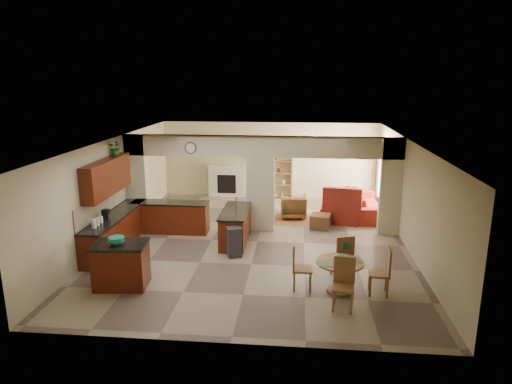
# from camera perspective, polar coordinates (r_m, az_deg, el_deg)

# --- Properties ---
(floor) EXTENTS (10.00, 10.00, 0.00)m
(floor) POSITION_cam_1_polar(r_m,az_deg,el_deg) (12.69, 0.18, -6.19)
(floor) COLOR gray
(floor) RESTS_ON ground
(ceiling) EXTENTS (10.00, 10.00, 0.00)m
(ceiling) POSITION_cam_1_polar(r_m,az_deg,el_deg) (12.00, 0.19, 6.44)
(ceiling) COLOR white
(ceiling) RESTS_ON wall_back
(wall_back) EXTENTS (8.00, 0.00, 8.00)m
(wall_back) POSITION_cam_1_polar(r_m,az_deg,el_deg) (17.15, 1.72, 4.04)
(wall_back) COLOR beige
(wall_back) RESTS_ON floor
(wall_front) EXTENTS (8.00, 0.00, 8.00)m
(wall_front) POSITION_cam_1_polar(r_m,az_deg,el_deg) (7.56, -3.36, -9.38)
(wall_front) COLOR beige
(wall_front) RESTS_ON floor
(wall_left) EXTENTS (0.00, 10.00, 10.00)m
(wall_left) POSITION_cam_1_polar(r_m,az_deg,el_deg) (13.24, -17.33, 0.35)
(wall_left) COLOR beige
(wall_left) RESTS_ON floor
(wall_right) EXTENTS (0.00, 10.00, 10.00)m
(wall_right) POSITION_cam_1_polar(r_m,az_deg,el_deg) (12.56, 18.67, -0.48)
(wall_right) COLOR beige
(wall_right) RESTS_ON floor
(partition_left_pier) EXTENTS (0.60, 0.25, 2.80)m
(partition_left_pier) POSITION_cam_1_polar(r_m,az_deg,el_deg) (14.04, -14.65, 1.30)
(partition_left_pier) COLOR beige
(partition_left_pier) RESTS_ON floor
(partition_center_pier) EXTENTS (0.80, 0.25, 2.20)m
(partition_center_pier) POSITION_cam_1_polar(r_m,az_deg,el_deg) (13.31, 0.58, -0.25)
(partition_center_pier) COLOR beige
(partition_center_pier) RESTS_ON floor
(partition_right_pier) EXTENTS (0.60, 0.25, 2.80)m
(partition_right_pier) POSITION_cam_1_polar(r_m,az_deg,el_deg) (13.45, 16.49, 0.62)
(partition_right_pier) COLOR beige
(partition_right_pier) RESTS_ON floor
(partition_header) EXTENTS (8.00, 0.25, 0.60)m
(partition_header) POSITION_cam_1_polar(r_m,az_deg,el_deg) (13.03, 0.59, 5.72)
(partition_header) COLOR beige
(partition_header) RESTS_ON partition_center_pier
(kitchen_counter) EXTENTS (2.52, 3.29, 1.48)m
(kitchen_counter) POSITION_cam_1_polar(r_m,az_deg,el_deg) (13.00, -14.42, -3.98)
(kitchen_counter) COLOR #3D0A07
(kitchen_counter) RESTS_ON floor
(upper_cabinets) EXTENTS (0.35, 2.40, 0.90)m
(upper_cabinets) POSITION_cam_1_polar(r_m,az_deg,el_deg) (12.34, -18.14, 1.79)
(upper_cabinets) COLOR #3D0A07
(upper_cabinets) RESTS_ON wall_left
(peninsula) EXTENTS (0.70, 1.85, 0.91)m
(peninsula) POSITION_cam_1_polar(r_m,az_deg,el_deg) (12.50, -2.62, -4.31)
(peninsula) COLOR #3D0A07
(peninsula) RESTS_ON floor
(wall_clock) EXTENTS (0.34, 0.03, 0.34)m
(wall_clock) POSITION_cam_1_polar(r_m,az_deg,el_deg) (13.21, -8.18, 5.47)
(wall_clock) COLOR #492718
(wall_clock) RESTS_ON partition_header
(rug) EXTENTS (1.60, 1.30, 0.01)m
(rug) POSITION_cam_1_polar(r_m,az_deg,el_deg) (14.63, 5.63, -3.45)
(rug) COLOR #965936
(rug) RESTS_ON floor
(fireplace) EXTENTS (1.60, 0.35, 1.20)m
(fireplace) POSITION_cam_1_polar(r_m,az_deg,el_deg) (17.31, -3.62, 1.47)
(fireplace) COLOR beige
(fireplace) RESTS_ON floor
(shelving_unit) EXTENTS (1.00, 0.32, 1.80)m
(shelving_unit) POSITION_cam_1_polar(r_m,az_deg,el_deg) (17.05, 2.85, 2.26)
(shelving_unit) COLOR brown
(shelving_unit) RESTS_ON floor
(window_a) EXTENTS (0.02, 0.90, 1.90)m
(window_a) POSITION_cam_1_polar(r_m,az_deg,el_deg) (14.79, 16.54, 1.02)
(window_a) COLOR white
(window_a) RESTS_ON wall_right
(window_b) EXTENTS (0.02, 0.90, 1.90)m
(window_b) POSITION_cam_1_polar(r_m,az_deg,el_deg) (16.42, 15.45, 2.37)
(window_b) COLOR white
(window_b) RESTS_ON wall_right
(glazed_door) EXTENTS (0.02, 0.70, 2.10)m
(glazed_door) POSITION_cam_1_polar(r_m,az_deg,el_deg) (15.63, 15.93, 1.19)
(glazed_door) COLOR white
(glazed_door) RESTS_ON wall_right
(drape_a_left) EXTENTS (0.10, 0.28, 2.30)m
(drape_a_left) POSITION_cam_1_polar(r_m,az_deg,el_deg) (14.21, 16.83, 0.47)
(drape_a_left) COLOR #3C1D18
(drape_a_left) RESTS_ON wall_right
(drape_a_right) EXTENTS (0.10, 0.28, 2.30)m
(drape_a_right) POSITION_cam_1_polar(r_m,az_deg,el_deg) (15.35, 15.98, 1.53)
(drape_a_right) COLOR #3C1D18
(drape_a_right) RESTS_ON wall_right
(drape_b_left) EXTENTS (0.10, 0.28, 2.30)m
(drape_b_left) POSITION_cam_1_polar(r_m,az_deg,el_deg) (15.84, 15.67, 1.93)
(drape_b_left) COLOR #3C1D18
(drape_b_left) RESTS_ON wall_right
(drape_b_right) EXTENTS (0.10, 0.28, 2.30)m
(drape_b_right) POSITION_cam_1_polar(r_m,az_deg,el_deg) (16.99, 14.98, 2.78)
(drape_b_right) COLOR #3C1D18
(drape_b_right) RESTS_ON wall_right
(ceiling_fan) EXTENTS (1.00, 1.00, 0.10)m
(ceiling_fan) POSITION_cam_1_polar(r_m,az_deg,el_deg) (14.96, 7.03, 6.95)
(ceiling_fan) COLOR white
(ceiling_fan) RESTS_ON ceiling
(kitchen_island) EXTENTS (1.21, 0.91, 0.98)m
(kitchen_island) POSITION_cam_1_polar(r_m,az_deg,el_deg) (10.35, -16.50, -8.72)
(kitchen_island) COLOR #3D0A07
(kitchen_island) RESTS_ON floor
(teal_bowl) EXTENTS (0.33, 0.33, 0.16)m
(teal_bowl) POSITION_cam_1_polar(r_m,az_deg,el_deg) (10.13, -17.05, -5.83)
(teal_bowl) COLOR #138471
(teal_bowl) RESTS_ON kitchen_island
(trash_can) EXTENTS (0.42, 0.39, 0.71)m
(trash_can) POSITION_cam_1_polar(r_m,az_deg,el_deg) (11.54, -2.73, -6.43)
(trash_can) COLOR #2E2E31
(trash_can) RESTS_ON floor
(dining_table) EXTENTS (1.00, 1.00, 0.68)m
(dining_table) POSITION_cam_1_polar(r_m,az_deg,el_deg) (9.85, 10.40, -9.71)
(dining_table) COLOR brown
(dining_table) RESTS_ON floor
(fruit_bowl) EXTENTS (0.32, 0.32, 0.17)m
(fruit_bowl) POSITION_cam_1_polar(r_m,az_deg,el_deg) (9.67, 10.49, -8.26)
(fruit_bowl) COLOR #71BB28
(fruit_bowl) RESTS_ON dining_table
(sofa) EXTENTS (2.63, 1.13, 0.75)m
(sofa) POSITION_cam_1_polar(r_m,az_deg,el_deg) (15.42, 13.50, -1.41)
(sofa) COLOR maroon
(sofa) RESTS_ON floor
(chaise) EXTENTS (1.30, 1.12, 0.47)m
(chaise) POSITION_cam_1_polar(r_m,az_deg,el_deg) (14.58, 10.46, -2.73)
(chaise) COLOR maroon
(chaise) RESTS_ON floor
(armchair) EXTENTS (0.84, 0.87, 0.74)m
(armchair) POSITION_cam_1_polar(r_m,az_deg,el_deg) (14.74, 4.72, -1.80)
(armchair) COLOR maroon
(armchair) RESTS_ON floor
(ottoman) EXTENTS (0.67, 0.67, 0.42)m
(ottoman) POSITION_cam_1_polar(r_m,az_deg,el_deg) (13.87, 8.06, -3.63)
(ottoman) COLOR maroon
(ottoman) RESTS_ON floor
(plant) EXTENTS (0.42, 0.39, 0.40)m
(plant) POSITION_cam_1_polar(r_m,az_deg,el_deg) (12.87, -17.12, 5.31)
(plant) COLOR #124612
(plant) RESTS_ON upper_cabinets
(chair_north) EXTENTS (0.52, 0.52, 1.02)m
(chair_north) POSITION_cam_1_polar(r_m,az_deg,el_deg) (10.46, 10.85, -7.76)
(chair_north) COLOR brown
(chair_north) RESTS_ON floor
(chair_east) EXTENTS (0.46, 0.46, 1.02)m
(chair_east) POSITION_cam_1_polar(r_m,az_deg,el_deg) (9.92, 15.65, -9.30)
(chair_east) COLOR brown
(chair_east) RESTS_ON floor
(chair_south) EXTENTS (0.48, 0.48, 1.02)m
(chair_south) POSITION_cam_1_polar(r_m,az_deg,el_deg) (9.22, 10.92, -10.87)
(chair_south) COLOR brown
(chair_south) RESTS_ON floor
(chair_west) EXTENTS (0.43, 0.42, 1.02)m
(chair_west) POSITION_cam_1_polar(r_m,az_deg,el_deg) (9.84, 5.35, -8.99)
(chair_west) COLOR brown
(chair_west) RESTS_ON floor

